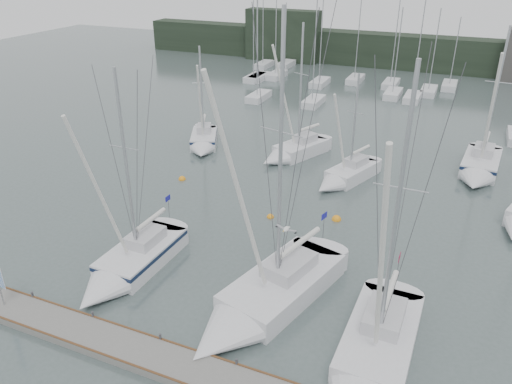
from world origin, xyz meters
TOP-DOWN VIEW (x-y plane):
  - ground at (0.00, 0.00)m, footprint 160.00×160.00m
  - dock at (0.00, -5.00)m, footprint 24.00×2.00m
  - far_treeline at (0.00, 62.00)m, footprint 90.00×4.00m
  - far_building_left at (-20.00, 60.00)m, footprint 12.00×3.00m
  - mast_forest at (-0.24, 46.29)m, footprint 49.89×26.77m
  - sailboat_near_left at (-6.90, -0.14)m, footprint 2.97×8.74m
  - sailboat_near_center at (1.34, -0.32)m, footprint 6.07×11.18m
  - sailboat_near_right at (7.56, -2.12)m, footprint 3.19×9.82m
  - sailboat_mid_a at (-12.63, 19.51)m, footprint 4.77×6.77m
  - sailboat_mid_b at (-4.26, 20.41)m, footprint 5.15×7.60m
  - sailboat_mid_c at (1.38, 17.19)m, footprint 4.44×7.27m
  - sailboat_mid_d at (11.29, 22.88)m, footprint 3.44×8.17m
  - buoy_a at (-1.88, 9.65)m, footprint 0.51×0.51m
  - buoy_b at (2.49, 11.16)m, footprint 0.66×0.66m
  - buoy_c at (-10.86, 12.65)m, footprint 0.58×0.58m
  - seagull at (3.17, -1.28)m, footprint 0.98×0.46m

SIDE VIEW (x-z plane):
  - ground at x=0.00m, z-range 0.00..0.00m
  - buoy_a at x=-1.88m, z-range -0.25..0.25m
  - buoy_b at x=2.49m, z-range -0.33..0.33m
  - buoy_c at x=-10.86m, z-range -0.29..0.29m
  - dock at x=0.00m, z-range 0.00..0.40m
  - mast_forest at x=-0.24m, z-range -6.88..7.84m
  - sailboat_mid_c at x=1.38m, z-range -4.17..5.19m
  - sailboat_mid_a at x=-12.63m, z-range -4.46..5.56m
  - sailboat_mid_b at x=-4.26m, z-range -5.62..6.74m
  - sailboat_near_left at x=-6.90m, z-range -5.81..6.95m
  - sailboat_near_right at x=7.56m, z-range -6.79..7.94m
  - sailboat_near_center at x=1.34m, z-range -7.52..8.69m
  - sailboat_mid_d at x=11.29m, z-range -5.74..7.02m
  - far_treeline at x=0.00m, z-range 0.00..5.00m
  - far_building_left at x=-20.00m, z-range 0.00..8.00m
  - seagull at x=3.17m, z-range 6.06..6.25m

